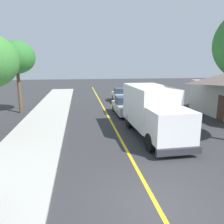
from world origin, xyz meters
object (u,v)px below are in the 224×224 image
parked_van_across (159,104)px  stop_sign (174,103)px  parked_car_mid (121,95)px  street_tree_down_block (16,57)px  parked_car_near (125,106)px  box_truck (153,109)px

parked_van_across → stop_sign: 5.67m
parked_car_mid → street_tree_down_block: bearing=-155.6°
parked_car_near → parked_van_across: same height
box_truck → street_tree_down_block: street_tree_down_block is taller
stop_sign → parked_car_mid: bearing=98.2°
parked_car_near → parked_van_across: 3.63m
parked_car_near → stop_sign: 5.59m
street_tree_down_block → parked_car_mid: bearing=24.4°
box_truck → stop_sign: (2.10, 1.46, 0.09)m
parked_car_mid → street_tree_down_block: (-10.70, -4.86, 4.40)m
parked_car_mid → parked_van_across: bearing=-67.4°
street_tree_down_block → parked_car_near: bearing=-12.1°
parked_car_mid → street_tree_down_block: 12.55m
parked_car_near → street_tree_down_block: size_ratio=0.66×
parked_car_near → stop_sign: bearing=-61.2°
parked_car_mid → parked_car_near: bearing=-97.8°
parked_car_near → parked_car_mid: size_ratio=1.00×
box_truck → parked_car_mid: 13.26m
parked_van_across → street_tree_down_block: (-13.31, 1.41, 4.40)m
parked_car_mid → stop_sign: (1.69, -11.76, 1.06)m
parked_car_near → stop_sign: size_ratio=1.67×
parked_car_mid → stop_sign: bearing=-81.8°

